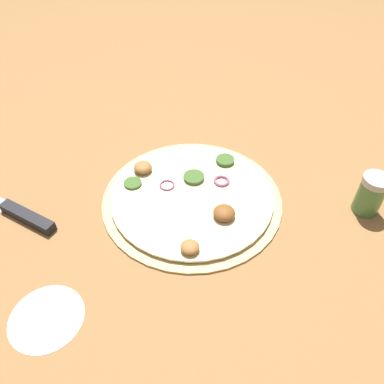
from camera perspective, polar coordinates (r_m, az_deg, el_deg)
name	(u,v)px	position (r m, az deg, el deg)	size (l,w,h in m)	color
ground_plane	(192,199)	(0.70, 0.00, -1.10)	(3.00, 3.00, 0.00)	olive
pizza	(192,197)	(0.69, -0.03, -0.69)	(0.33, 0.33, 0.03)	#D6B77A
knife	(13,210)	(0.74, -25.59, -2.51)	(0.17, 0.28, 0.02)	silver
spice_jar	(371,194)	(0.72, 25.58, -0.30)	(0.05, 0.05, 0.08)	#4C7F42
flour_patch	(46,318)	(0.59, -21.29, -17.45)	(0.11, 0.11, 0.00)	white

